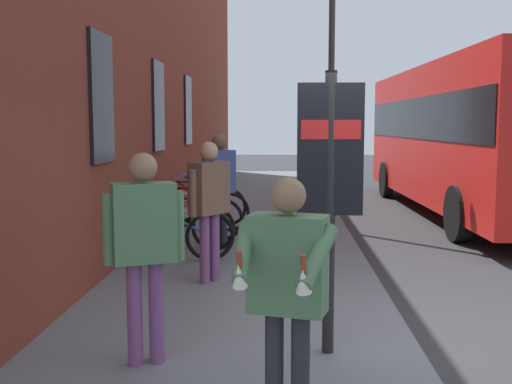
# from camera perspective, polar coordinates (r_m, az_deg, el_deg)

# --- Properties ---
(ground) EXTENTS (60.00, 60.00, 0.00)m
(ground) POSITION_cam_1_polar(r_m,az_deg,el_deg) (12.01, 13.16, -3.82)
(ground) COLOR #2D2D30
(sidewalk_pavement) EXTENTS (24.00, 3.50, 0.12)m
(sidewalk_pavement) POSITION_cam_1_polar(r_m,az_deg,el_deg) (13.78, 0.28, -2.11)
(sidewalk_pavement) COLOR slate
(sidewalk_pavement) RESTS_ON ground
(station_facade) EXTENTS (22.00, 0.65, 7.62)m
(station_facade) POSITION_cam_1_polar(r_m,az_deg,el_deg) (14.93, -7.65, 12.90)
(station_facade) COLOR brown
(station_facade) RESTS_ON ground
(bicycle_end_of_row) EXTENTS (0.60, 1.73, 0.97)m
(bicycle_end_of_row) POSITION_cam_1_polar(r_m,az_deg,el_deg) (8.82, -7.60, -4.00)
(bicycle_end_of_row) COLOR black
(bicycle_end_of_row) RESTS_ON sidewalk_pavement
(bicycle_under_window) EXTENTS (0.55, 1.74, 0.97)m
(bicycle_under_window) POSITION_cam_1_polar(r_m,az_deg,el_deg) (9.72, -6.87, -3.03)
(bicycle_under_window) COLOR black
(bicycle_under_window) RESTS_ON sidewalk_pavement
(bicycle_by_door) EXTENTS (0.48, 1.76, 0.97)m
(bicycle_by_door) POSITION_cam_1_polar(r_m,az_deg,el_deg) (10.53, -5.84, -2.29)
(bicycle_by_door) COLOR black
(bicycle_by_door) RESTS_ON sidewalk_pavement
(bicycle_nearest_sign) EXTENTS (0.48, 1.77, 0.97)m
(bicycle_nearest_sign) POSITION_cam_1_polar(r_m,az_deg,el_deg) (11.34, -4.99, -1.66)
(bicycle_nearest_sign) COLOR black
(bicycle_nearest_sign) RESTS_ON sidewalk_pavement
(bicycle_beside_lamp) EXTENTS (0.72, 1.68, 0.97)m
(bicycle_beside_lamp) POSITION_cam_1_polar(r_m,az_deg,el_deg) (12.21, -4.66, -1.09)
(bicycle_beside_lamp) COLOR black
(bicycle_beside_lamp) RESTS_ON sidewalk_pavement
(transit_info_sign) EXTENTS (0.10, 0.55, 2.40)m
(transit_info_sign) POSITION_cam_1_polar(r_m,az_deg,el_deg) (5.19, 6.87, 2.26)
(transit_info_sign) COLOR black
(transit_info_sign) RESTS_ON sidewalk_pavement
(city_bus) EXTENTS (10.55, 2.81, 3.35)m
(city_bus) POSITION_cam_1_polar(r_m,az_deg,el_deg) (14.88, 19.07, 5.36)
(city_bus) COLOR red
(city_bus) RESTS_ON ground
(pedestrian_near_bus) EXTENTS (0.58, 0.50, 1.80)m
(pedestrian_near_bus) POSITION_cam_1_polar(r_m,az_deg,el_deg) (9.58, -3.42, 1.17)
(pedestrian_near_bus) COLOR #26262D
(pedestrian_near_bus) RESTS_ON sidewalk_pavement
(pedestrian_crossing_street) EXTENTS (0.55, 0.50, 1.75)m
(pedestrian_crossing_street) POSITION_cam_1_polar(r_m,az_deg,el_deg) (7.60, -4.35, -0.46)
(pedestrian_crossing_street) COLOR #723F72
(pedestrian_crossing_street) RESTS_ON sidewalk_pavement
(pedestrian_by_facade) EXTENTS (0.42, 0.62, 1.74)m
(pedestrian_by_facade) POSITION_cam_1_polar(r_m,az_deg,el_deg) (5.05, -10.32, -4.08)
(pedestrian_by_facade) COLOR #723F72
(pedestrian_by_facade) RESTS_ON sidewalk_pavement
(tourist_with_hotdogs) EXTENTS (0.65, 0.65, 1.64)m
(tourist_with_hotdogs) POSITION_cam_1_polar(r_m,az_deg,el_deg) (3.80, 2.87, -8.13)
(tourist_with_hotdogs) COLOR #26262D
(tourist_with_hotdogs) RESTS_ON sidewalk_pavement
(street_lamp) EXTENTS (0.28, 0.28, 4.82)m
(street_lamp) POSITION_cam_1_polar(r_m,az_deg,el_deg) (12.12, 6.98, 10.63)
(street_lamp) COLOR #333338
(street_lamp) RESTS_ON sidewalk_pavement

